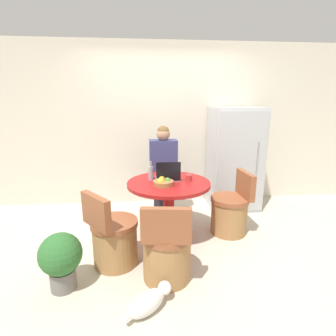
# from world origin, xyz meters

# --- Properties ---
(ground_plane) EXTENTS (12.00, 12.00, 0.00)m
(ground_plane) POSITION_xyz_m (0.00, 0.00, 0.00)
(ground_plane) COLOR beige
(wall_back) EXTENTS (7.00, 0.06, 2.60)m
(wall_back) POSITION_xyz_m (0.00, 1.46, 1.30)
(wall_back) COLOR beige
(wall_back) RESTS_ON ground_plane
(refrigerator) EXTENTS (0.75, 0.69, 1.60)m
(refrigerator) POSITION_xyz_m (1.13, 1.08, 0.80)
(refrigerator) COLOR silver
(refrigerator) RESTS_ON ground_plane
(dining_table) EXTENTS (1.01, 1.01, 0.74)m
(dining_table) POSITION_xyz_m (-0.01, 0.15, 0.51)
(dining_table) COLOR maroon
(dining_table) RESTS_ON ground_plane
(chair_near_camera) EXTENTS (0.49, 0.50, 0.82)m
(chair_near_camera) POSITION_xyz_m (-0.11, -0.66, 0.28)
(chair_near_camera) COLOR #9E7042
(chair_near_camera) RESTS_ON ground_plane
(chair_right_side) EXTENTS (0.49, 0.49, 0.82)m
(chair_right_side) POSITION_xyz_m (0.80, 0.20, 0.28)
(chair_right_side) COLOR #9E7042
(chair_right_side) RESTS_ON ground_plane
(chair_near_left_corner) EXTENTS (0.56, 0.56, 0.82)m
(chair_near_left_corner) POSITION_xyz_m (-0.64, -0.36, 0.28)
(chair_near_left_corner) COLOR #9E7042
(chair_near_left_corner) RESTS_ON ground_plane
(person_seated) EXTENTS (0.40, 0.37, 1.35)m
(person_seated) POSITION_xyz_m (-0.02, 0.89, 0.74)
(person_seated) COLOR #2D2D38
(person_seated) RESTS_ON ground_plane
(laptop) EXTENTS (0.30, 0.24, 0.25)m
(laptop) POSITION_xyz_m (-0.02, 0.22, 0.79)
(laptop) COLOR #B7B7BC
(laptop) RESTS_ON dining_table
(fruit_bowl) EXTENTS (0.24, 0.24, 0.10)m
(fruit_bowl) POSITION_xyz_m (-0.09, 0.03, 0.77)
(fruit_bowl) COLOR olive
(fruit_bowl) RESTS_ON dining_table
(coffee_cup) EXTENTS (0.08, 0.08, 0.08)m
(coffee_cup) POSITION_xyz_m (0.24, 0.18, 0.77)
(coffee_cup) COLOR #B2332D
(coffee_cup) RESTS_ON dining_table
(bottle) EXTENTS (0.06, 0.06, 0.24)m
(bottle) POSITION_xyz_m (-0.23, 0.26, 0.83)
(bottle) COLOR #9999A3
(bottle) RESTS_ON dining_table
(cat) EXTENTS (0.41, 0.36, 0.19)m
(cat) POSITION_xyz_m (-0.29, -1.06, 0.10)
(cat) COLOR white
(cat) RESTS_ON ground_plane
(potted_plant) EXTENTS (0.38, 0.38, 0.55)m
(potted_plant) POSITION_xyz_m (-1.08, -0.70, 0.32)
(potted_plant) COLOR slate
(potted_plant) RESTS_ON ground_plane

